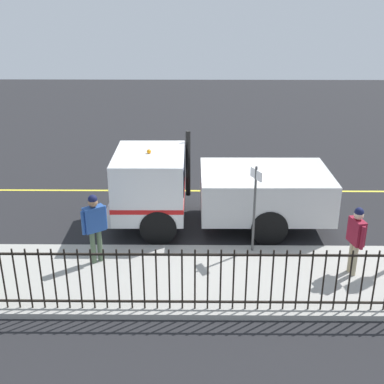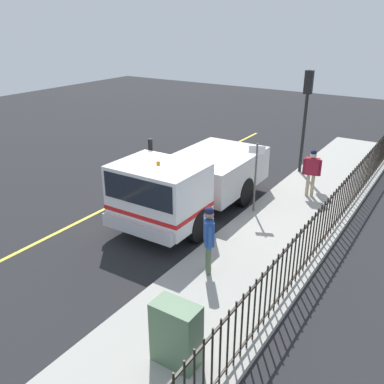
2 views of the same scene
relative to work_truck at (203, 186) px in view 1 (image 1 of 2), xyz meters
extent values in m
plane|color=#232326|center=(0.01, 0.57, -1.19)|extent=(49.25, 49.25, 0.00)
cube|color=#A3A099|center=(2.93, 0.57, -1.12)|extent=(2.97, 22.39, 0.13)
cube|color=yellow|center=(-2.58, 0.57, -1.18)|extent=(0.12, 20.15, 0.01)
cube|color=white|center=(0.01, -1.46, 0.12)|extent=(2.45, 1.89, 1.65)
cube|color=black|center=(0.01, -1.46, 0.48)|extent=(2.26, 1.93, 0.73)
cube|color=silver|center=(-0.01, 1.70, -0.14)|extent=(2.47, 3.53, 1.13)
cube|color=silver|center=(0.02, -2.47, -0.56)|extent=(2.32, 0.22, 0.36)
cube|color=red|center=(0.01, -1.46, -0.25)|extent=(2.48, 1.91, 0.12)
cylinder|color=black|center=(1.11, -1.17, -0.71)|extent=(0.31, 0.96, 0.96)
cylinder|color=black|center=(-1.09, -1.18, -0.71)|extent=(0.31, 0.96, 0.96)
cylinder|color=black|center=(1.09, 1.71, -0.71)|extent=(0.31, 0.96, 0.96)
cylinder|color=black|center=(-1.11, 1.69, -0.71)|extent=(0.31, 0.96, 0.96)
sphere|color=orange|center=(0.01, -1.46, 0.99)|extent=(0.12, 0.12, 0.12)
cylinder|color=black|center=(-1.07, -0.43, 0.28)|extent=(0.14, 0.14, 1.98)
cube|color=#264C99|center=(2.29, -2.56, 0.07)|extent=(0.46, 0.53, 0.61)
sphere|color=#997051|center=(2.29, -2.56, 0.49)|extent=(0.23, 0.23, 0.23)
sphere|color=#14193F|center=(2.29, -2.56, 0.57)|extent=(0.22, 0.22, 0.22)
cylinder|color=#4C6047|center=(2.35, -2.63, -0.65)|extent=(0.12, 0.12, 0.82)
cylinder|color=#4C6047|center=(2.24, -2.49, -0.65)|extent=(0.12, 0.12, 0.82)
cylinder|color=#264C99|center=(2.45, -2.78, 0.04)|extent=(0.09, 0.09, 0.58)
cylinder|color=#264C99|center=(2.13, -2.33, 0.04)|extent=(0.09, 0.09, 0.58)
cube|color=maroon|center=(2.77, 3.40, 0.01)|extent=(0.50, 0.30, 0.58)
sphere|color=beige|center=(2.77, 3.40, 0.41)|extent=(0.22, 0.22, 0.22)
sphere|color=#14193F|center=(2.77, 3.40, 0.49)|extent=(0.21, 0.21, 0.21)
cylinder|color=tan|center=(2.85, 3.42, -0.67)|extent=(0.12, 0.12, 0.78)
cylinder|color=tan|center=(2.69, 3.38, -0.67)|extent=(0.12, 0.12, 0.78)
cylinder|color=maroon|center=(3.03, 3.45, -0.02)|extent=(0.09, 0.09, 0.55)
cylinder|color=maroon|center=(2.52, 3.34, -0.02)|extent=(0.09, 0.09, 0.55)
cylinder|color=black|center=(4.19, -4.06, -0.38)|extent=(0.04, 0.04, 1.36)
cylinder|color=black|center=(4.19, -3.80, -0.38)|extent=(0.04, 0.04, 1.36)
cylinder|color=black|center=(4.19, -3.55, -0.38)|extent=(0.04, 0.04, 1.36)
cylinder|color=black|center=(4.19, -3.29, -0.38)|extent=(0.04, 0.04, 1.36)
cylinder|color=black|center=(4.19, -3.03, -0.38)|extent=(0.04, 0.04, 1.36)
cylinder|color=black|center=(4.19, -2.77, -0.38)|extent=(0.04, 0.04, 1.36)
cylinder|color=black|center=(4.19, -2.52, -0.38)|extent=(0.04, 0.04, 1.36)
cylinder|color=black|center=(4.19, -2.26, -0.38)|extent=(0.04, 0.04, 1.36)
cylinder|color=black|center=(4.19, -2.00, -0.38)|extent=(0.04, 0.04, 1.36)
cylinder|color=black|center=(4.19, -1.75, -0.38)|extent=(0.04, 0.04, 1.36)
cylinder|color=black|center=(4.19, -1.49, -0.38)|extent=(0.04, 0.04, 1.36)
cylinder|color=black|center=(4.19, -1.23, -0.38)|extent=(0.04, 0.04, 1.36)
cylinder|color=black|center=(4.19, -0.97, -0.38)|extent=(0.04, 0.04, 1.36)
cylinder|color=black|center=(4.19, -0.72, -0.38)|extent=(0.04, 0.04, 1.36)
cylinder|color=black|center=(4.19, -0.46, -0.38)|extent=(0.04, 0.04, 1.36)
cylinder|color=black|center=(4.19, -0.20, -0.38)|extent=(0.04, 0.04, 1.36)
cylinder|color=black|center=(4.19, 0.05, -0.38)|extent=(0.04, 0.04, 1.36)
cylinder|color=black|center=(4.19, 0.31, -0.38)|extent=(0.04, 0.04, 1.36)
cylinder|color=black|center=(4.19, 0.57, -0.38)|extent=(0.04, 0.04, 1.36)
cylinder|color=black|center=(4.19, 0.83, -0.38)|extent=(0.04, 0.04, 1.36)
cylinder|color=black|center=(4.19, 1.08, -0.38)|extent=(0.04, 0.04, 1.36)
cylinder|color=black|center=(4.19, 1.34, -0.38)|extent=(0.04, 0.04, 1.36)
cylinder|color=black|center=(4.19, 1.60, -0.38)|extent=(0.04, 0.04, 1.36)
cylinder|color=black|center=(4.19, 1.85, -0.38)|extent=(0.04, 0.04, 1.36)
cylinder|color=black|center=(4.19, 2.11, -0.38)|extent=(0.04, 0.04, 1.36)
cylinder|color=black|center=(4.19, 2.37, -0.38)|extent=(0.04, 0.04, 1.36)
cylinder|color=black|center=(4.19, 2.63, -0.38)|extent=(0.04, 0.04, 1.36)
cylinder|color=black|center=(4.19, 2.88, -0.38)|extent=(0.04, 0.04, 1.36)
cylinder|color=black|center=(4.19, 3.14, -0.38)|extent=(0.04, 0.04, 1.36)
cylinder|color=black|center=(4.19, 3.40, -0.38)|extent=(0.04, 0.04, 1.36)
cube|color=black|center=(4.19, 0.57, 0.20)|extent=(0.04, 19.03, 0.04)
cube|color=black|center=(4.19, 0.57, -0.90)|extent=(0.04, 19.03, 0.04)
cone|color=orange|center=(-2.09, 2.56, -0.81)|extent=(0.52, 0.52, 0.74)
cylinder|color=#4C4C4C|center=(1.69, 1.23, 0.05)|extent=(0.06, 0.06, 2.23)
cube|color=white|center=(1.69, 1.23, 0.97)|extent=(0.47, 0.23, 0.24)
camera|label=1|loc=(12.77, -0.18, 5.01)|focal=46.67mm
camera|label=2|loc=(6.69, -10.02, 4.65)|focal=39.34mm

